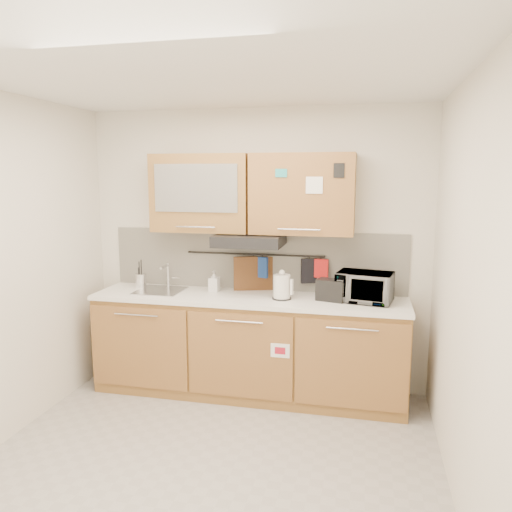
% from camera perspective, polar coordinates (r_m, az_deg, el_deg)
% --- Properties ---
extents(floor, '(3.20, 3.20, 0.00)m').
position_cam_1_polar(floor, '(3.78, -5.48, -22.68)').
color(floor, '#9E9993').
rests_on(floor, ground).
extents(ceiling, '(3.20, 3.20, 0.00)m').
position_cam_1_polar(ceiling, '(3.26, -6.23, 19.90)').
color(ceiling, white).
rests_on(ceiling, wall_back).
extents(wall_back, '(3.20, 0.00, 3.20)m').
position_cam_1_polar(wall_back, '(4.70, -0.04, 0.76)').
color(wall_back, silver).
rests_on(wall_back, ground).
extents(wall_right, '(0.00, 3.00, 3.00)m').
position_cam_1_polar(wall_right, '(3.17, 22.87, -4.15)').
color(wall_right, silver).
rests_on(wall_right, ground).
extents(base_cabinet, '(2.80, 0.64, 0.88)m').
position_cam_1_polar(base_cabinet, '(4.63, -0.90, -10.81)').
color(base_cabinet, olive).
rests_on(base_cabinet, floor).
extents(countertop, '(2.82, 0.62, 0.04)m').
position_cam_1_polar(countertop, '(4.49, -0.92, -4.87)').
color(countertop, white).
rests_on(countertop, base_cabinet).
extents(backsplash, '(2.80, 0.02, 0.56)m').
position_cam_1_polar(backsplash, '(4.71, -0.08, -0.46)').
color(backsplash, silver).
rests_on(backsplash, countertop).
extents(upper_cabinets, '(1.82, 0.37, 0.70)m').
position_cam_1_polar(upper_cabinets, '(4.48, -0.61, 7.16)').
color(upper_cabinets, olive).
rests_on(upper_cabinets, wall_back).
extents(range_hood, '(0.60, 0.46, 0.10)m').
position_cam_1_polar(range_hood, '(4.45, -0.75, 1.83)').
color(range_hood, black).
rests_on(range_hood, upper_cabinets).
extents(sink, '(0.42, 0.40, 0.26)m').
position_cam_1_polar(sink, '(4.76, -10.87, -3.90)').
color(sink, silver).
rests_on(sink, countertop).
extents(utensil_rail, '(1.30, 0.02, 0.02)m').
position_cam_1_polar(utensil_rail, '(4.66, -0.18, 0.19)').
color(utensil_rail, black).
rests_on(utensil_rail, backsplash).
extents(utensil_crock, '(0.14, 0.14, 0.27)m').
position_cam_1_polar(utensil_crock, '(4.94, -13.02, -2.71)').
color(utensil_crock, silver).
rests_on(utensil_crock, countertop).
extents(kettle, '(0.19, 0.18, 0.26)m').
position_cam_1_polar(kettle, '(4.36, 2.99, -3.61)').
color(kettle, silver).
rests_on(kettle, countertop).
extents(toaster, '(0.27, 0.20, 0.19)m').
position_cam_1_polar(toaster, '(4.36, 8.62, -3.84)').
color(toaster, black).
rests_on(toaster, countertop).
extents(microwave, '(0.51, 0.39, 0.25)m').
position_cam_1_polar(microwave, '(4.37, 12.31, -3.48)').
color(microwave, '#999999').
rests_on(microwave, countertop).
extents(soap_bottle, '(0.09, 0.09, 0.20)m').
position_cam_1_polar(soap_bottle, '(4.65, -4.81, -2.88)').
color(soap_bottle, '#999999').
rests_on(soap_bottle, countertop).
extents(cutting_board, '(0.36, 0.13, 0.45)m').
position_cam_1_polar(cutting_board, '(4.69, -0.32, -2.81)').
color(cutting_board, brown).
rests_on(cutting_board, utensil_rail).
extents(oven_mitt, '(0.12, 0.07, 0.19)m').
position_cam_1_polar(oven_mitt, '(4.65, 0.69, -1.30)').
color(oven_mitt, navy).
rests_on(oven_mitt, utensil_rail).
extents(dark_pouch, '(0.15, 0.09, 0.23)m').
position_cam_1_polar(dark_pouch, '(4.58, 6.06, -1.70)').
color(dark_pouch, black).
rests_on(dark_pouch, utensil_rail).
extents(pot_holder, '(0.14, 0.04, 0.17)m').
position_cam_1_polar(pot_holder, '(4.57, 7.39, -1.42)').
color(pot_holder, red).
rests_on(pot_holder, utensil_rail).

